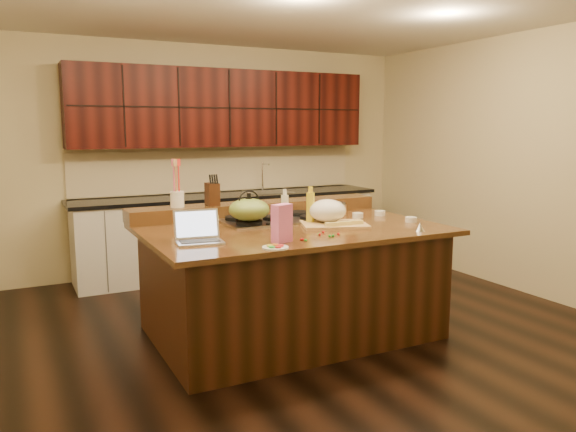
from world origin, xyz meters
name	(u,v)px	position (x,y,z in m)	size (l,w,h in m)	color
room	(291,175)	(0.00, 0.00, 1.35)	(5.52, 5.02, 2.72)	black
island	(291,280)	(0.00, 0.00, 0.46)	(2.40, 1.60, 0.92)	black
back_ledge	(257,208)	(0.00, 0.70, 0.98)	(2.40, 0.30, 0.12)	black
cooktop	(275,219)	(0.00, 0.30, 0.94)	(0.92, 0.52, 0.05)	gray
back_counter	(229,190)	(0.30, 2.23, 0.98)	(3.70, 0.66, 2.40)	silver
kettle	(249,209)	(-0.30, 0.17, 1.06)	(0.21, 0.21, 0.19)	black
green_bowl	(249,210)	(-0.30, 0.17, 1.06)	(0.34, 0.34, 0.19)	olive
laptop	(198,234)	(-0.88, -0.26, 0.98)	(0.35, 0.30, 0.23)	#B7B7BC
oil_bottle	(310,209)	(0.19, 0.01, 1.06)	(0.07, 0.07, 0.27)	gold
vinegar_bottle	(285,210)	(0.00, 0.11, 1.04)	(0.06, 0.06, 0.25)	silver
wooden_tray	(329,214)	(0.32, -0.09, 1.02)	(0.63, 0.54, 0.22)	tan
ramekin_a	(411,220)	(1.02, -0.28, 0.94)	(0.10, 0.10, 0.04)	white
ramekin_b	(380,213)	(1.00, 0.14, 0.94)	(0.10, 0.10, 0.04)	white
ramekin_c	(358,215)	(0.75, 0.12, 0.94)	(0.10, 0.10, 0.04)	white
strainer_bowl	(334,209)	(0.66, 0.41, 0.97)	(0.24, 0.24, 0.09)	#996B3F
kitchen_timer	(420,227)	(0.81, -0.66, 0.96)	(0.08, 0.08, 0.07)	silver
pink_bag	(282,223)	(-0.35, -0.54, 1.06)	(0.15, 0.08, 0.27)	pink
candy_plate	(275,248)	(-0.48, -0.71, 0.93)	(0.18, 0.18, 0.01)	white
package_box	(211,225)	(-0.70, -0.02, 0.99)	(0.10, 0.07, 0.14)	gold
utensil_crock	(177,199)	(-0.76, 0.70, 1.11)	(0.12, 0.12, 0.14)	white
knife_block	(212,194)	(-0.43, 0.70, 1.14)	(0.10, 0.16, 0.20)	black
gumdrop_0	(323,232)	(0.09, -0.38, 0.93)	(0.02, 0.02, 0.02)	red
gumdrop_1	(306,240)	(-0.18, -0.60, 0.93)	(0.02, 0.02, 0.02)	#198C26
gumdrop_2	(320,234)	(0.02, -0.45, 0.93)	(0.02, 0.02, 0.02)	red
gumdrop_3	(319,234)	(0.02, -0.44, 0.93)	(0.02, 0.02, 0.02)	#198C26
gumdrop_4	(302,239)	(-0.19, -0.56, 0.93)	(0.02, 0.02, 0.02)	red
gumdrop_5	(330,236)	(0.05, -0.54, 0.93)	(0.02, 0.02, 0.02)	#198C26
gumdrop_6	(301,239)	(-0.20, -0.56, 0.93)	(0.02, 0.02, 0.02)	red
gumdrop_7	(333,236)	(0.08, -0.55, 0.93)	(0.02, 0.02, 0.02)	#198C26
gumdrop_8	(338,234)	(0.15, -0.50, 0.93)	(0.02, 0.02, 0.02)	red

